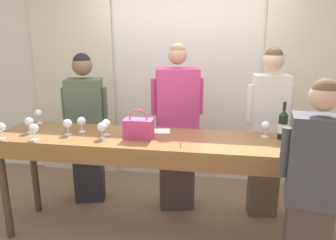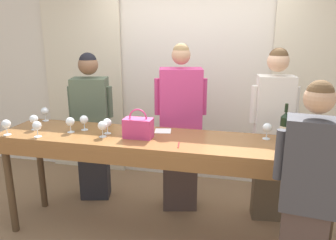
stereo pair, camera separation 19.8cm
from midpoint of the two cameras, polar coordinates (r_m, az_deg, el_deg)
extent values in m
plane|color=#846647|center=(3.40, -1.95, -19.67)|extent=(18.00, 18.00, 0.00)
cube|color=silver|center=(4.27, 1.76, 7.89)|extent=(12.00, 0.06, 2.80)
cube|color=beige|center=(4.67, -17.31, 7.15)|extent=(1.12, 0.03, 2.69)
cube|color=beige|center=(4.28, 22.31, 6.02)|extent=(1.12, 0.03, 2.69)
cube|color=brown|center=(2.95, -2.13, -3.58)|extent=(3.16, 0.65, 0.05)
cube|color=brown|center=(2.69, -3.44, -7.35)|extent=(3.04, 0.03, 0.12)
cylinder|color=#4C3823|center=(3.55, -28.01, -10.99)|extent=(0.07, 0.07, 0.97)
cylinder|color=#4C3823|center=(3.91, -23.63, -8.01)|extent=(0.07, 0.07, 0.97)
cylinder|color=#4C3823|center=(3.45, 24.73, -11.29)|extent=(0.07, 0.07, 0.97)
cylinder|color=black|center=(3.03, 17.59, -1.20)|extent=(0.08, 0.08, 0.22)
cone|color=black|center=(2.99, 17.79, 1.21)|extent=(0.08, 0.08, 0.04)
cylinder|color=black|center=(2.98, 17.88, 2.31)|extent=(0.03, 0.03, 0.07)
cylinder|color=beige|center=(3.03, 17.57, -1.40)|extent=(0.08, 0.08, 0.09)
cube|color=#C63870|center=(2.93, -7.08, -1.55)|extent=(0.26, 0.14, 0.18)
torus|color=#C63870|center=(2.90, -7.14, 0.25)|extent=(0.17, 0.01, 0.17)
cylinder|color=white|center=(3.70, -22.93, -0.47)|extent=(0.07, 0.07, 0.00)
cylinder|color=white|center=(3.69, -22.99, 0.05)|extent=(0.01, 0.01, 0.07)
sphere|color=white|center=(3.68, -23.10, 1.07)|extent=(0.08, 0.08, 0.08)
cylinder|color=white|center=(3.07, 14.74, -2.82)|extent=(0.07, 0.07, 0.00)
cylinder|color=white|center=(3.06, 14.79, -2.20)|extent=(0.01, 0.01, 0.07)
sphere|color=white|center=(3.04, 14.87, -0.98)|extent=(0.08, 0.08, 0.08)
cylinder|color=white|center=(3.41, -24.45, -1.94)|extent=(0.07, 0.07, 0.00)
cylinder|color=white|center=(3.40, -24.51, -1.38)|extent=(0.01, 0.01, 0.07)
sphere|color=white|center=(3.38, -24.64, -0.27)|extent=(0.08, 0.08, 0.08)
cylinder|color=white|center=(3.33, -28.44, -2.83)|extent=(0.07, 0.07, 0.00)
cylinder|color=white|center=(3.32, -28.52, -2.25)|extent=(0.01, 0.01, 0.07)
sphere|color=white|center=(3.30, -28.67, -1.12)|extent=(0.08, 0.08, 0.08)
cylinder|color=white|center=(3.01, -13.22, -3.08)|extent=(0.07, 0.07, 0.00)
cylinder|color=white|center=(3.00, -13.26, -2.44)|extent=(0.01, 0.01, 0.07)
sphere|color=white|center=(2.98, -13.34, -1.20)|extent=(0.08, 0.08, 0.08)
sphere|color=maroon|center=(2.99, -13.32, -1.39)|extent=(0.05, 0.05, 0.05)
cylinder|color=white|center=(3.16, -23.82, -3.14)|extent=(0.07, 0.07, 0.00)
cylinder|color=white|center=(3.15, -23.89, -2.53)|extent=(0.01, 0.01, 0.07)
sphere|color=white|center=(3.13, -24.02, -1.35)|extent=(0.08, 0.08, 0.08)
cylinder|color=white|center=(3.09, 20.99, -3.28)|extent=(0.07, 0.07, 0.00)
cylinder|color=white|center=(3.08, 21.05, -2.65)|extent=(0.01, 0.01, 0.07)
sphere|color=white|center=(3.06, 21.17, -1.44)|extent=(0.08, 0.08, 0.08)
sphere|color=maroon|center=(3.06, 21.15, -1.62)|extent=(0.05, 0.05, 0.05)
cylinder|color=white|center=(3.25, -16.43, -1.94)|extent=(0.07, 0.07, 0.00)
cylinder|color=white|center=(3.24, -16.48, -1.35)|extent=(0.01, 0.01, 0.07)
sphere|color=white|center=(3.22, -16.57, -0.19)|extent=(0.08, 0.08, 0.08)
sphere|color=maroon|center=(3.23, -16.56, -0.36)|extent=(0.05, 0.05, 0.05)
cylinder|color=white|center=(3.10, -12.44, -2.50)|extent=(0.07, 0.07, 0.00)
cylinder|color=white|center=(3.09, -12.48, -1.87)|extent=(0.01, 0.01, 0.07)
sphere|color=white|center=(3.07, -12.55, -0.66)|extent=(0.08, 0.08, 0.08)
sphere|color=maroon|center=(3.08, -12.54, -0.85)|extent=(0.05, 0.05, 0.05)
cylinder|color=white|center=(3.21, 23.11, -2.80)|extent=(0.07, 0.07, 0.00)
cylinder|color=white|center=(3.20, 23.18, -2.20)|extent=(0.01, 0.01, 0.07)
sphere|color=white|center=(3.18, 23.30, -1.03)|extent=(0.08, 0.08, 0.08)
sphere|color=maroon|center=(3.18, 23.28, -1.20)|extent=(0.05, 0.05, 0.05)
cylinder|color=white|center=(3.22, 20.95, -2.53)|extent=(0.07, 0.07, 0.00)
cylinder|color=white|center=(3.21, 21.01, -1.93)|extent=(0.01, 0.01, 0.07)
sphere|color=white|center=(3.19, 21.13, -0.77)|extent=(0.08, 0.08, 0.08)
cylinder|color=white|center=(3.21, -18.66, -2.35)|extent=(0.07, 0.07, 0.00)
cylinder|color=white|center=(3.20, -18.71, -1.75)|extent=(0.01, 0.01, 0.07)
sphere|color=white|center=(3.18, -18.82, -0.58)|extent=(0.08, 0.08, 0.08)
sphere|color=maroon|center=(3.18, -18.80, -0.76)|extent=(0.05, 0.05, 0.05)
cube|color=white|center=(3.14, -2.88, -1.95)|extent=(0.18, 0.18, 0.00)
cylinder|color=maroon|center=(2.76, 0.17, -4.35)|extent=(0.03, 0.14, 0.01)
cube|color=#28282D|center=(4.00, -14.98, -7.99)|extent=(0.38, 0.30, 0.81)
cube|color=#4C5B47|center=(3.78, -15.73, 2.13)|extent=(0.44, 0.35, 0.64)
sphere|color=brown|center=(3.71, -16.25, 9.09)|extent=(0.22, 0.22, 0.22)
sphere|color=black|center=(3.71, -16.29, 9.68)|extent=(0.19, 0.19, 0.19)
cylinder|color=#4C5B47|center=(3.74, -12.54, 2.93)|extent=(0.09, 0.09, 0.35)
cylinder|color=#4C5B47|center=(3.82, -18.96, 2.73)|extent=(0.09, 0.09, 0.35)
cube|color=#473833|center=(3.70, -0.03, -8.79)|extent=(0.42, 0.32, 0.88)
cube|color=#C63D7A|center=(3.45, -0.03, 3.24)|extent=(0.49, 0.37, 0.70)
sphere|color=tan|center=(3.39, -0.03, 11.25)|extent=(0.19, 0.19, 0.19)
sphere|color=#93754C|center=(3.38, -0.03, 11.82)|extent=(0.17, 0.17, 0.17)
cylinder|color=#C63D7A|center=(3.47, 3.95, 4.14)|extent=(0.08, 0.08, 0.38)
cylinder|color=#C63D7A|center=(3.43, -4.05, 4.02)|extent=(0.08, 0.08, 0.38)
cube|color=brown|center=(3.68, 14.84, -9.67)|extent=(0.32, 0.22, 0.85)
cube|color=silver|center=(3.44, 15.70, 1.99)|extent=(0.37, 0.26, 0.68)
sphere|color=#DBAD89|center=(3.37, 16.29, 9.92)|extent=(0.21, 0.21, 0.21)
sphere|color=brown|center=(3.36, 16.34, 10.54)|extent=(0.18, 0.18, 0.18)
cylinder|color=silver|center=(3.48, 18.92, 2.73)|extent=(0.08, 0.08, 0.37)
cylinder|color=silver|center=(3.39, 12.52, 2.89)|extent=(0.08, 0.08, 0.37)
cube|color=#3D3D42|center=(2.38, 22.18, -6.72)|extent=(0.37, 0.27, 0.63)
sphere|color=tan|center=(2.26, 23.30, 3.75)|extent=(0.19, 0.19, 0.19)
sphere|color=brown|center=(2.25, 23.39, 4.57)|extent=(0.17, 0.17, 0.17)
cylinder|color=#3D3D42|center=(2.34, 17.53, -5.33)|extent=(0.08, 0.08, 0.35)
camera|label=1|loc=(0.10, -91.91, -0.52)|focal=35.00mm
camera|label=2|loc=(0.10, 88.09, 0.52)|focal=35.00mm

